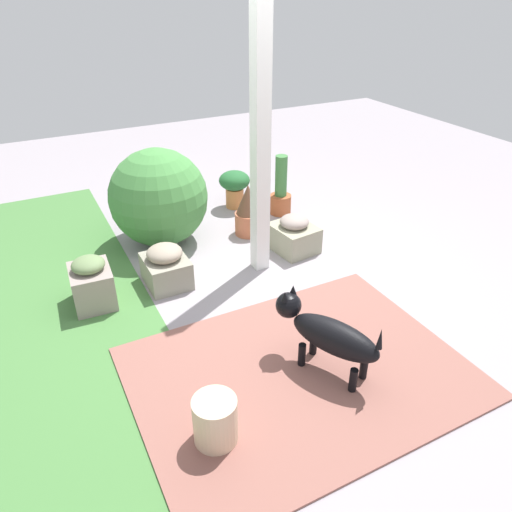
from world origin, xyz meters
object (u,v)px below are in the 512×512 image
Objects in this scene: terracotta_pot_tall at (281,193)px; porch_pillar at (260,141)px; stone_planter_mid at (166,267)px; dog at (327,333)px; stone_planter_far at (92,283)px; stone_planter_nearest at (294,235)px; ceramic_urn at (215,421)px; terracotta_pot_broad at (234,185)px; terracotta_pot_spiky at (248,211)px; round_shrub at (159,198)px.

porch_pillar is at bearing 141.12° from terracotta_pot_tall.
dog is (-1.65, -0.67, 0.15)m from stone_planter_mid.
terracotta_pot_tall reaches higher than dog.
porch_pillar reaches higher than stone_planter_far.
terracotta_pot_tall is (1.00, -0.81, -1.03)m from porch_pillar.
stone_planter_nearest is 1.10× the size of stone_planter_far.
stone_planter_mid is at bearing -9.00° from ceramic_urn.
porch_pillar is at bearing 164.66° from terracotta_pot_broad.
porch_pillar is 1.82m from dog.
terracotta_pot_spiky is at bearing -17.29° from porch_pillar.
porch_pillar is at bearing -143.79° from round_shrub.
terracotta_pot_broad is (1.32, -2.00, 0.08)m from stone_planter_far.
round_shrub is at bearing 113.08° from terracotta_pot_broad.
round_shrub is 1.42× the size of terracotta_pot_tall.
stone_planter_mid is 0.63× the size of terracotta_pot_tall.
terracotta_pot_broad is (1.29, 0.08, 0.11)m from stone_planter_nearest.
stone_planter_nearest is at bearing -23.73° from dog.
stone_planter_far is (0.11, 1.61, -1.08)m from porch_pillar.
terracotta_pot_tall is 0.67m from terracotta_pot_spiky.
stone_planter_nearest is 1.83m from dog.
terracotta_pot_spiky reaches higher than ceramic_urn.
ceramic_urn is at bearing 171.00° from stone_planter_mid.
round_shrub reaches higher than terracotta_pot_spiky.
terracotta_pot_spiky is at bearing -72.28° from stone_planter_far.
terracotta_pot_tall is at bearing -38.88° from porch_pillar.
round_shrub is 0.99m from terracotta_pot_spiky.
stone_planter_nearest is 0.62× the size of dog.
terracotta_pot_spiky is (-0.73, 0.18, -0.01)m from terracotta_pot_broad.
ceramic_urn is (-1.75, 1.23, -1.12)m from porch_pillar.
terracotta_pot_broad is at bearing -13.47° from terracotta_pot_spiky.
dog is 2.42× the size of ceramic_urn.
terracotta_pot_spiky reaches higher than terracotta_pot_broad.
stone_planter_mid is 1.79m from dog.
terracotta_pot_spiky reaches higher than dog.
porch_pillar is 5.54× the size of stone_planter_far.
stone_planter_nearest is 2.54m from ceramic_urn.
ceramic_urn is at bearing 144.95° from porch_pillar.
stone_planter_far is 0.99× the size of terracotta_pot_broad.
terracotta_pot_broad reaches higher than ceramic_urn.
stone_planter_mid is 0.93m from round_shrub.
porch_pillar is 5.05× the size of stone_planter_nearest.
stone_planter_nearest is 1.12× the size of stone_planter_mid.
porch_pillar reaches higher than terracotta_pot_tall.
dog is (-1.53, 0.26, -0.95)m from porch_pillar.
terracotta_pot_tall is at bearing -22.84° from dog.
stone_planter_mid is at bearing -89.13° from stone_planter_far.
stone_planter_far reaches higher than stone_planter_mid.
dog is at bearing 157.16° from terracotta_pot_tall.
terracotta_pot_tall is 3.42m from ceramic_urn.
porch_pillar is at bearing 106.05° from stone_planter_nearest.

